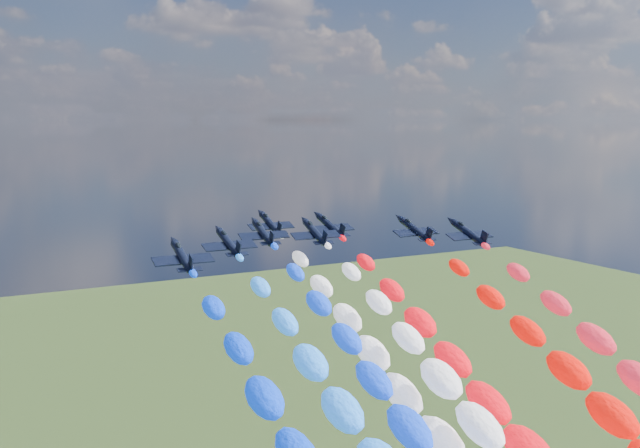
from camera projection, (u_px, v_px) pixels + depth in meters
jet_0 at (182, 256)px, 113.56m from camera, size 9.42×12.59×6.58m
jet_1 at (228, 243)px, 126.20m from camera, size 9.07×12.33×6.58m
jet_2 at (263, 233)px, 137.22m from camera, size 9.72×12.80×6.58m
jet_3 at (315, 232)px, 137.84m from camera, size 9.69×12.78×6.58m
jet_4 at (270, 223)px, 149.48m from camera, size 9.06×12.32×6.58m
jet_5 at (330, 226)px, 146.32m from camera, size 9.80×12.86×6.58m
jet_6 at (415, 229)px, 141.41m from camera, size 9.61×12.72×6.58m
jet_7 at (468, 233)px, 137.26m from camera, size 9.37×12.55×6.58m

